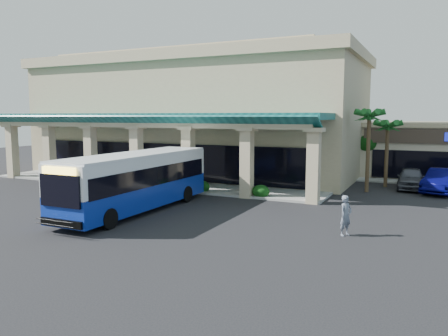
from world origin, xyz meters
The scene contains 11 objects.
ground centered at (0.00, 0.00, 0.00)m, with size 110.00×110.00×0.00m, color black.
main_building centered at (-8.00, 16.00, 5.67)m, with size 30.80×14.80×11.35m, color tan, non-canonical shape.
arcade centered at (-8.00, 6.80, 2.85)m, with size 30.00×6.20×5.70m, color #0C4C4C, non-canonical shape.
palm_0 centered at (8.50, 11.00, 3.30)m, with size 2.40×2.40×6.60m, color #16531D, non-canonical shape.
palm_1 centered at (9.50, 14.00, 2.90)m, with size 2.40×2.40×5.80m, color #16531D, non-canonical shape.
palm_2 centered at (-22.50, 6.50, 3.10)m, with size 2.40×2.40×6.20m, color #16531D, non-canonical shape.
broadleaf_tree centered at (7.50, 19.00, 2.41)m, with size 2.60×2.60×4.81m, color #0B340C, non-canonical shape.
transit_bus centered at (-2.65, -1.34, 1.68)m, with size 2.79×12.00×3.35m, color #0E2A96, non-canonical shape.
pedestrian centered at (9.19, -1.49, 0.93)m, with size 0.68×0.45×1.87m, color slate.
car_silver centered at (11.31, 13.83, 0.81)m, with size 1.91×4.75×1.62m, color #444753.
car_white centered at (13.42, 12.95, 0.87)m, with size 1.84×5.27×1.73m, color #05054A.
Camera 1 is at (12.56, -21.58, 5.47)m, focal length 35.00 mm.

